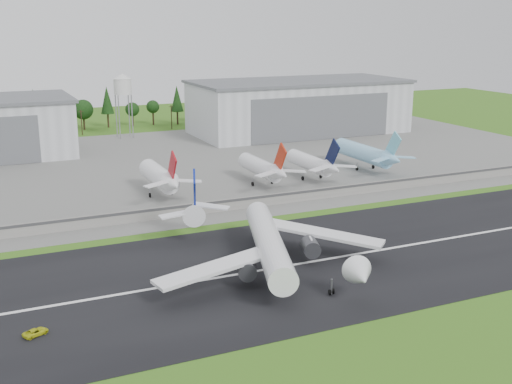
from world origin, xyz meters
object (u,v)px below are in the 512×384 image
parked_jet_red_a (162,177)px  parked_jet_navy (314,163)px  parked_jet_red_b (264,168)px  parked_jet_skyblue (368,154)px  ground_vehicle (36,332)px  main_airliner (270,249)px

parked_jet_red_a → parked_jet_navy: size_ratio=1.00×
parked_jet_red_b → parked_jet_skyblue: size_ratio=0.84×
ground_vehicle → parked_jet_skyblue: bearing=-80.6°
ground_vehicle → parked_jet_red_b: size_ratio=0.14×
parked_jet_skyblue → ground_vehicle: bearing=-146.0°
parked_jet_navy → parked_jet_skyblue: (24.87, 5.07, 0.35)m
parked_jet_red_b → parked_jet_skyblue: parked_jet_skyblue is taller
main_airliner → parked_jet_navy: bearing=-107.6°
ground_vehicle → parked_jet_red_b: parked_jet_red_b is taller
main_airliner → parked_jet_navy: size_ratio=1.85×
parked_jet_red_b → parked_jet_navy: size_ratio=1.00×
ground_vehicle → parked_jet_red_b: bearing=-70.2°
parked_jet_red_a → parked_jet_skyblue: (77.85, 5.00, -0.08)m
ground_vehicle → parked_jet_red_b: 111.15m
parked_jet_navy → parked_jet_red_b: bearing=179.9°
ground_vehicle → parked_jet_red_a: parked_jet_red_a is taller
main_airliner → parked_jet_skyblue: size_ratio=1.55×
ground_vehicle → parked_jet_red_a: 89.93m
parked_jet_red_b → parked_jet_navy: parked_jet_red_b is taller
parked_jet_red_a → parked_jet_skyblue: 78.01m
main_airliner → parked_jet_red_b: bearing=-95.8°
parked_jet_red_b → ground_vehicle: bearing=-135.6°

